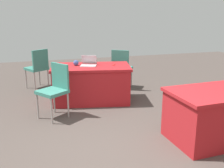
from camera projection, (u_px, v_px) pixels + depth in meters
name	position (u px, v px, depth m)	size (l,w,h in m)	color
ground_plane	(113.00, 152.00, 3.77)	(14.40, 14.40, 0.00)	#4C423D
table_foreground	(91.00, 84.00, 5.72)	(1.75, 1.16, 0.77)	#AD1E23
table_mid_left	(224.00, 114.00, 4.09)	(1.74, 0.99, 0.77)	#AD1E23
chair_near_front	(55.00, 87.00, 4.83)	(0.61, 0.61, 0.97)	#9E9993
chair_tucked_left	(38.00, 66.00, 6.56)	(0.61, 0.61, 0.97)	#9E9993
chair_tucked_right	(121.00, 66.00, 6.58)	(0.61, 0.61, 0.97)	#9E9993
laptop_silver	(89.00, 64.00, 5.62)	(0.40, 0.38, 0.21)	silver
yarn_ball	(76.00, 63.00, 5.64)	(0.11, 0.11, 0.11)	#3F5999
scissors_red	(114.00, 65.00, 5.72)	(0.18, 0.04, 0.01)	red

